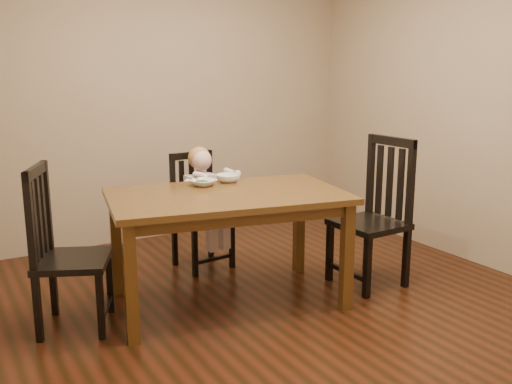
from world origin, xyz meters
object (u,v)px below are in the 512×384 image
chair_child (200,213)px  bowl_peas (203,183)px  chair_left (64,252)px  chair_right (375,215)px  bowl_veg (228,178)px  toddler (202,197)px  dining_table (227,206)px

chair_child → bowl_peas: 0.66m
chair_left → chair_right: bearing=104.3°
chair_left → bowl_veg: size_ratio=5.76×
bowl_peas → toddler: bearing=66.4°
chair_left → chair_right: (2.25, -0.39, 0.04)m
chair_right → bowl_veg: (-0.97, 0.56, 0.29)m
chair_child → bowl_peas: size_ratio=5.20×
bowl_peas → bowl_veg: bowl_veg is taller
dining_table → chair_left: chair_left is taller
dining_table → toddler: 0.79m
dining_table → chair_child: 0.87m
chair_left → dining_table: bearing=105.7°
toddler → bowl_veg: 0.49m
chair_right → bowl_peas: size_ratio=6.17×
bowl_veg → chair_right: bearing=-30.0°
toddler → bowl_veg: bearing=87.0°
dining_table → toddler: (0.16, 0.77, -0.11)m
bowl_peas → chair_right: bearing=-23.8°
chair_child → bowl_peas: (-0.20, -0.51, 0.37)m
chair_left → toddler: chair_left is taller
chair_left → bowl_peas: chair_left is taller
dining_table → bowl_peas: bowl_peas is taller
dining_table → chair_right: 1.19m
chair_right → toddler: 1.41m
dining_table → chair_right: chair_right is taller
chair_right → dining_table: bearing=76.5°
toddler → bowl_veg: toddler is taller
chair_child → toddler: size_ratio=1.73×
chair_child → chair_left: chair_left is taller
chair_child → bowl_peas: bearing=63.0°
bowl_peas → chair_child: bearing=68.9°
chair_left → chair_right: chair_right is taller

